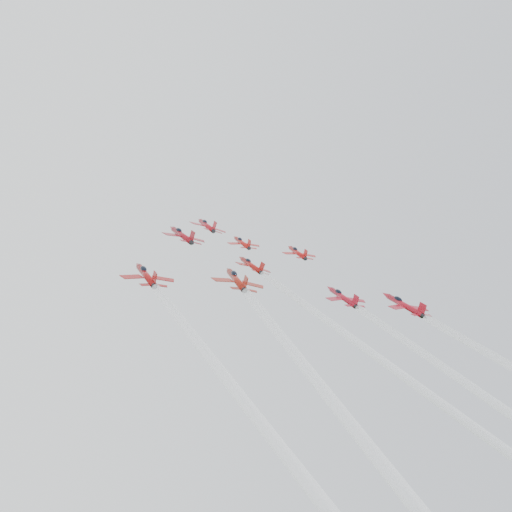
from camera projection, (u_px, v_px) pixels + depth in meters
name	position (u px, v px, depth m)	size (l,w,h in m)	color
jet_lead	(207.00, 225.00, 149.55)	(10.37, 13.27, 8.42)	#A60F19
jet_row2_left	(182.00, 235.00, 131.21)	(10.61, 13.59, 8.62)	maroon
jet_row2_center	(242.00, 243.00, 138.69)	(8.40, 10.76, 6.83)	#B21510
jet_row2_right	(297.00, 252.00, 142.73)	(9.07, 11.61, 7.37)	#B01110
jet_center	(359.00, 352.00, 82.78)	(8.49, 80.04, 47.56)	#9D120F
jet_rear_farleft	(248.00, 423.00, 55.58)	(9.26, 87.35, 51.90)	maroon
jet_rear_left	(399.00, 430.00, 61.88)	(10.20, 96.20, 57.16)	maroon
jet_rear_right	(512.00, 412.00, 74.07)	(8.70, 82.03, 48.74)	#A50F20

